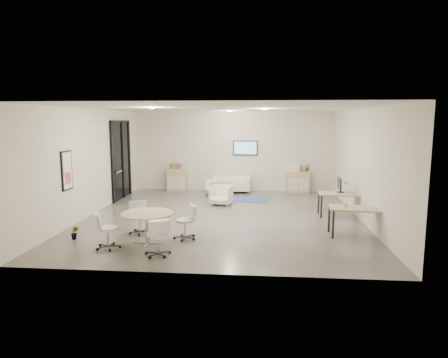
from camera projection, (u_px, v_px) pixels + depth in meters
name	position (u px, v px, depth m)	size (l,w,h in m)	color
room_shell	(223.00, 163.00, 11.70)	(9.60, 10.60, 4.80)	#4D4A46
glass_door	(121.00, 158.00, 14.53)	(0.09, 1.90, 2.85)	black
artwork	(67.00, 171.00, 10.48)	(0.05, 0.54, 1.04)	black
wall_tv	(245.00, 148.00, 16.03)	(0.98, 0.06, 0.58)	black
ceiling_spots	(219.00, 110.00, 12.30)	(3.14, 4.14, 0.03)	#FFEAC6
sideboard_left	(177.00, 180.00, 16.27)	(0.79, 0.41, 0.89)	tan
sideboard_right	(298.00, 182.00, 15.84)	(0.86, 0.42, 0.86)	tan
books	(176.00, 166.00, 16.19)	(0.46, 0.14, 0.22)	red
printer	(294.00, 167.00, 15.78)	(0.52, 0.45, 0.35)	white
loveseat	(232.00, 185.00, 15.95)	(1.51, 0.78, 0.56)	beige
blue_rug	(248.00, 200.00, 14.45)	(1.45, 0.96, 0.01)	navy
armchair_left	(216.00, 187.00, 15.25)	(0.67, 0.63, 0.69)	beige
armchair_right	(221.00, 194.00, 13.58)	(0.71, 0.66, 0.73)	beige
desk_rear	(342.00, 196.00, 11.89)	(1.39, 0.77, 0.70)	tan
desk_front	(357.00, 211.00, 9.88)	(1.42, 0.82, 0.71)	tan
monitor	(340.00, 185.00, 12.00)	(0.20, 0.50, 0.44)	black
round_table	(147.00, 216.00, 9.24)	(1.21, 1.21, 0.74)	tan
meeting_chairs	(148.00, 226.00, 9.28)	(2.38, 2.38, 0.82)	white
plant_cabinet	(308.00, 168.00, 15.73)	(0.25, 0.28, 0.22)	#3F7F3F
plant_floor	(75.00, 236.00, 9.65)	(0.18, 0.33, 0.14)	#3F7F3F
cup	(346.00, 205.00, 9.98)	(0.11, 0.09, 0.11)	white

